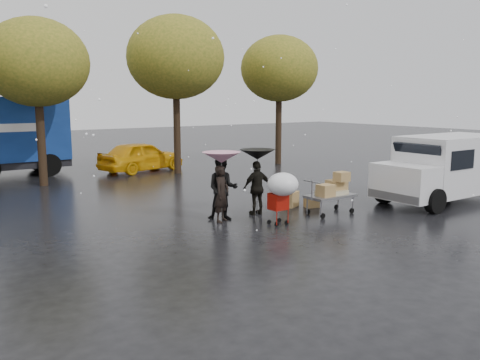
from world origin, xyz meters
TOP-DOWN VIEW (x-y plane):
  - ground at (0.00, 0.00)m, footprint 90.00×90.00m
  - person_pink at (-0.93, 0.90)m, footprint 0.69×0.63m
  - person_middle at (-0.78, 1.08)m, footprint 1.10×1.05m
  - person_black at (0.42, 1.05)m, footprint 0.97×0.47m
  - umbrella_pink at (-0.93, 0.90)m, footprint 1.07×1.07m
  - umbrella_black at (0.42, 1.05)m, footprint 1.05×1.05m
  - vendor_cart at (2.33, -0.16)m, footprint 1.52×0.80m
  - shopping_cart at (0.16, -0.41)m, footprint 0.84×0.84m
  - white_van at (6.72, -0.95)m, footprint 4.91×2.18m
  - box_ground_near at (1.96, 1.37)m, footprint 0.67×0.62m
  - box_ground_far at (2.45, 0.87)m, footprint 0.48×0.42m
  - yellow_taxi at (1.35, 11.47)m, footprint 4.49×2.67m
  - tree_row at (-0.47, 10.00)m, footprint 21.60×4.40m

SIDE VIEW (x-z plane):
  - ground at x=0.00m, z-range 0.00..0.00m
  - box_ground_far at x=2.45m, z-range 0.00..0.33m
  - box_ground_near at x=1.96m, z-range 0.00..0.49m
  - yellow_taxi at x=1.35m, z-range 0.00..1.43m
  - vendor_cart at x=2.33m, z-range 0.09..1.36m
  - person_pink at x=-0.93m, z-range 0.00..1.59m
  - person_black at x=0.42m, z-range 0.00..1.61m
  - person_middle at x=-0.78m, z-range 0.00..1.80m
  - shopping_cart at x=0.16m, z-range 0.33..1.80m
  - white_van at x=6.72m, z-range 0.06..2.26m
  - umbrella_black at x=0.42m, z-range 0.82..2.78m
  - umbrella_pink at x=-0.93m, z-range 0.83..2.80m
  - tree_row at x=-0.47m, z-range 1.46..8.58m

